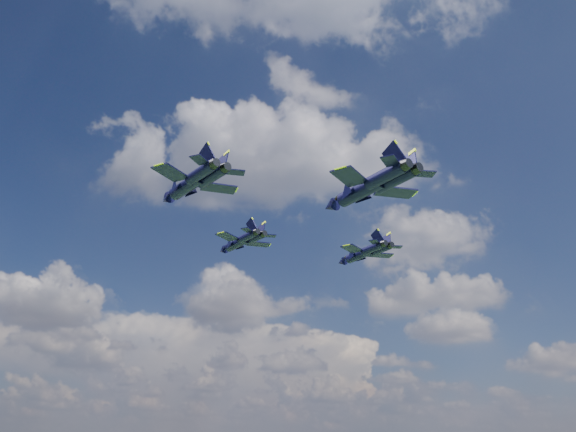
# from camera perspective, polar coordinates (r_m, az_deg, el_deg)

# --- Properties ---
(jet_lead) EXTENTS (12.25, 12.52, 3.37)m
(jet_lead) POSITION_cam_1_polar(r_m,az_deg,el_deg) (100.01, -5.28, -2.80)
(jet_lead) COLOR black
(jet_left) EXTENTS (14.39, 14.06, 3.87)m
(jet_left) POSITION_cam_1_polar(r_m,az_deg,el_deg) (77.26, -10.38, 2.97)
(jet_left) COLOR black
(jet_right) EXTENTS (11.33, 12.57, 3.26)m
(jet_right) POSITION_cam_1_polar(r_m,az_deg,el_deg) (95.85, 7.12, -3.96)
(jet_right) COLOR black
(jet_slot) EXTENTS (14.64, 15.60, 4.12)m
(jet_slot) POSITION_cam_1_polar(r_m,az_deg,el_deg) (72.23, 7.15, 2.47)
(jet_slot) COLOR black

